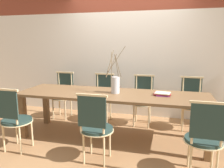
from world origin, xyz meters
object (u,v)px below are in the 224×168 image
(chair_near_center, at_px, (204,137))
(chair_far_center, at_px, (143,99))
(book_stack, at_px, (162,94))
(vase_centerpiece, at_px, (115,84))
(dining_table, at_px, (112,98))

(chair_near_center, bearing_deg, chair_far_center, 119.99)
(chair_far_center, distance_m, book_stack, 0.85)
(chair_near_center, bearing_deg, vase_centerpiece, 147.39)
(dining_table, distance_m, chair_far_center, 0.88)
(dining_table, relative_size, chair_far_center, 3.20)
(chair_near_center, bearing_deg, book_stack, 121.33)
(chair_near_center, relative_size, chair_far_center, 1.00)
(chair_near_center, height_order, chair_far_center, same)
(chair_far_center, bearing_deg, vase_centerpiece, 64.24)
(chair_far_center, relative_size, vase_centerpiece, 1.29)
(chair_near_center, xyz_separation_m, book_stack, (-0.51, 0.83, 0.28))
(vase_centerpiece, bearing_deg, chair_near_center, -32.61)
(chair_near_center, height_order, vase_centerpiece, vase_centerpiece)
(dining_table, relative_size, chair_near_center, 3.20)
(dining_table, xyz_separation_m, book_stack, (0.78, 0.06, 0.11))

